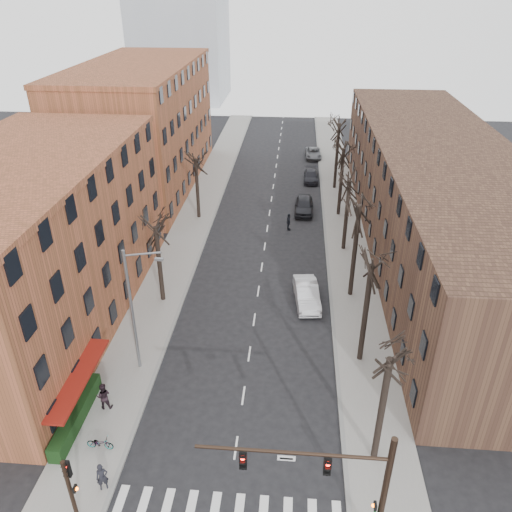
% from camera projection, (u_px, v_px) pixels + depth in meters
% --- Properties ---
extents(sidewalk_left, '(4.00, 90.00, 0.15)m').
position_uv_depth(sidewalk_left, '(197.00, 213.00, 55.36)').
color(sidewalk_left, gray).
rests_on(sidewalk_left, ground).
extents(sidewalk_right, '(4.00, 90.00, 0.15)m').
position_uv_depth(sidewalk_right, '(342.00, 218.00, 54.21)').
color(sidewalk_right, gray).
rests_on(sidewalk_right, ground).
extents(building_left_near, '(12.00, 26.00, 12.00)m').
position_uv_depth(building_left_near, '(30.00, 249.00, 35.65)').
color(building_left_near, brown).
rests_on(building_left_near, ground).
extents(building_left_far, '(12.00, 28.00, 14.00)m').
position_uv_depth(building_left_far, '(142.00, 128.00, 60.38)').
color(building_left_far, brown).
rests_on(building_left_far, ground).
extents(building_right, '(12.00, 50.00, 10.00)m').
position_uv_depth(building_right, '(436.00, 196.00, 46.88)').
color(building_right, '#4F3424').
rests_on(building_right, ground).
extents(awning_left, '(1.20, 7.00, 0.15)m').
position_uv_depth(awning_left, '(86.00, 410.00, 30.27)').
color(awning_left, maroon).
rests_on(awning_left, ground).
extents(hedge, '(0.80, 6.00, 1.00)m').
position_uv_depth(hedge, '(76.00, 415.00, 29.09)').
color(hedge, black).
rests_on(hedge, sidewalk_left).
extents(tree_right_a, '(5.20, 5.20, 10.00)m').
position_uv_depth(tree_right_a, '(374.00, 457.00, 27.31)').
color(tree_right_a, black).
rests_on(tree_right_a, ground).
extents(tree_right_b, '(5.20, 5.20, 10.80)m').
position_uv_depth(tree_right_b, '(359.00, 360.00, 34.27)').
color(tree_right_b, black).
rests_on(tree_right_b, ground).
extents(tree_right_c, '(5.20, 5.20, 11.60)m').
position_uv_depth(tree_right_c, '(350.00, 295.00, 41.23)').
color(tree_right_c, black).
rests_on(tree_right_c, ground).
extents(tree_right_d, '(5.20, 5.20, 10.00)m').
position_uv_depth(tree_right_d, '(343.00, 249.00, 48.18)').
color(tree_right_d, black).
rests_on(tree_right_d, ground).
extents(tree_right_e, '(5.20, 5.20, 10.80)m').
position_uv_depth(tree_right_e, '(338.00, 215.00, 55.14)').
color(tree_right_e, black).
rests_on(tree_right_e, ground).
extents(tree_right_f, '(5.20, 5.20, 11.60)m').
position_uv_depth(tree_right_f, '(334.00, 188.00, 62.10)').
color(tree_right_f, black).
rests_on(tree_right_f, ground).
extents(tree_left_a, '(5.20, 5.20, 9.50)m').
position_uv_depth(tree_left_a, '(163.00, 300.00, 40.58)').
color(tree_left_a, black).
rests_on(tree_left_a, ground).
extents(tree_left_b, '(5.20, 5.20, 9.50)m').
position_uv_depth(tree_left_b, '(199.00, 218.00, 54.50)').
color(tree_left_b, black).
rests_on(tree_left_b, ground).
extents(signal_mast_arm, '(8.14, 0.30, 7.20)m').
position_uv_depth(signal_mast_arm, '(349.00, 483.00, 20.97)').
color(signal_mast_arm, black).
rests_on(signal_mast_arm, ground).
extents(signal_pole_left, '(0.47, 0.44, 4.40)m').
position_uv_depth(signal_pole_left, '(70.00, 487.00, 22.78)').
color(signal_pole_left, black).
rests_on(signal_pole_left, ground).
extents(streetlight, '(2.45, 0.22, 9.03)m').
position_uv_depth(streetlight, '(134.00, 306.00, 31.13)').
color(streetlight, slate).
rests_on(streetlight, ground).
extents(silver_sedan, '(2.36, 5.22, 1.66)m').
position_uv_depth(silver_sedan, '(307.00, 294.00, 39.90)').
color(silver_sedan, silver).
rests_on(silver_sedan, ground).
extents(parked_car_near, '(2.11, 5.02, 1.70)m').
position_uv_depth(parked_car_near, '(304.00, 205.00, 55.42)').
color(parked_car_near, black).
rests_on(parked_car_near, ground).
extents(parked_car_mid, '(1.92, 4.59, 1.32)m').
position_uv_depth(parked_car_mid, '(311.00, 176.00, 64.08)').
color(parked_car_mid, black).
rests_on(parked_car_mid, ground).
extents(parked_car_far, '(2.35, 4.86, 1.33)m').
position_uv_depth(parked_car_far, '(313.00, 153.00, 72.44)').
color(parked_car_far, '#5A5C62').
rests_on(parked_car_far, ground).
extents(pedestrian_a, '(0.71, 0.62, 1.65)m').
position_uv_depth(pedestrian_a, '(102.00, 477.00, 25.11)').
color(pedestrian_a, black).
rests_on(pedestrian_a, sidewalk_left).
extents(pedestrian_b, '(0.99, 0.84, 1.82)m').
position_uv_depth(pedestrian_b, '(103.00, 396.00, 29.86)').
color(pedestrian_b, black).
rests_on(pedestrian_b, sidewalk_left).
extents(pedestrian_crossing, '(0.65, 1.12, 1.80)m').
position_uv_depth(pedestrian_crossing, '(289.00, 222.00, 51.49)').
color(pedestrian_crossing, black).
rests_on(pedestrian_crossing, ground).
extents(bicycle, '(1.54, 0.59, 0.80)m').
position_uv_depth(bicycle, '(100.00, 443.00, 27.47)').
color(bicycle, gray).
rests_on(bicycle, sidewalk_left).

